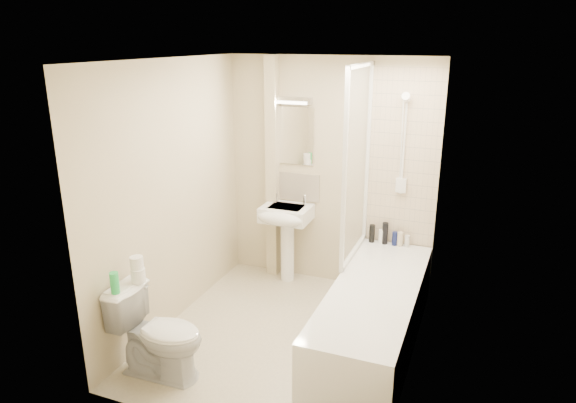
% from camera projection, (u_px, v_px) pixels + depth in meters
% --- Properties ---
extents(floor, '(2.50, 2.50, 0.00)m').
position_uv_depth(floor, '(285.00, 337.00, 4.60)').
color(floor, beige).
rests_on(floor, ground).
extents(wall_back, '(2.20, 0.02, 2.40)m').
position_uv_depth(wall_back, '(330.00, 174.00, 5.34)').
color(wall_back, beige).
rests_on(wall_back, ground).
extents(wall_left, '(0.02, 2.50, 2.40)m').
position_uv_depth(wall_left, '(172.00, 196.00, 4.62)').
color(wall_left, beige).
rests_on(wall_left, ground).
extents(wall_right, '(0.02, 2.50, 2.40)m').
position_uv_depth(wall_right, '(421.00, 227.00, 3.85)').
color(wall_right, beige).
rests_on(wall_right, ground).
extents(ceiling, '(2.20, 2.50, 0.02)m').
position_uv_depth(ceiling, '(285.00, 60.00, 3.87)').
color(ceiling, white).
rests_on(ceiling, wall_back).
extents(tile_back, '(0.70, 0.01, 1.75)m').
position_uv_depth(tile_back, '(403.00, 159.00, 5.00)').
color(tile_back, beige).
rests_on(tile_back, wall_back).
extents(tile_right, '(0.01, 2.10, 1.75)m').
position_uv_depth(tile_right, '(425.00, 192.00, 3.94)').
color(tile_right, beige).
rests_on(tile_right, wall_right).
extents(pipe_boxing, '(0.12, 0.12, 2.40)m').
position_uv_depth(pipe_boxing, '(273.00, 170.00, 5.51)').
color(pipe_boxing, beige).
rests_on(pipe_boxing, ground).
extents(splashback, '(0.60, 0.02, 0.30)m').
position_uv_depth(splashback, '(293.00, 186.00, 5.53)').
color(splashback, beige).
rests_on(splashback, wall_back).
extents(mirror, '(0.46, 0.01, 0.60)m').
position_uv_depth(mirror, '(293.00, 136.00, 5.36)').
color(mirror, white).
rests_on(mirror, wall_back).
extents(strip_light, '(0.42, 0.07, 0.07)m').
position_uv_depth(strip_light, '(292.00, 100.00, 5.23)').
color(strip_light, silver).
rests_on(strip_light, wall_back).
extents(bathtub, '(0.70, 2.10, 0.55)m').
position_uv_depth(bathtub, '(374.00, 315.00, 4.41)').
color(bathtub, white).
rests_on(bathtub, ground).
extents(shower_screen, '(0.04, 0.92, 1.80)m').
position_uv_depth(shower_screen, '(357.00, 164.00, 4.73)').
color(shower_screen, white).
rests_on(shower_screen, bathtub).
extents(shower_fixture, '(0.10, 0.16, 0.99)m').
position_uv_depth(shower_fixture, '(403.00, 148.00, 4.93)').
color(shower_fixture, white).
rests_on(shower_fixture, wall_back).
extents(pedestal_sink, '(0.51, 0.47, 0.98)m').
position_uv_depth(pedestal_sink, '(285.00, 223.00, 5.43)').
color(pedestal_sink, white).
rests_on(pedestal_sink, ground).
extents(bottle_black_a, '(0.06, 0.06, 0.18)m').
position_uv_depth(bottle_black_a, '(372.00, 233.00, 5.26)').
color(bottle_black_a, black).
rests_on(bottle_black_a, bathtub).
extents(bottle_white_a, '(0.05, 0.05, 0.14)m').
position_uv_depth(bottle_white_a, '(381.00, 237.00, 5.23)').
color(bottle_white_a, white).
rests_on(bottle_white_a, bathtub).
extents(bottle_black_b, '(0.06, 0.06, 0.23)m').
position_uv_depth(bottle_black_b, '(385.00, 233.00, 5.21)').
color(bottle_black_b, black).
rests_on(bottle_black_b, bathtub).
extents(bottle_blue, '(0.06, 0.06, 0.14)m').
position_uv_depth(bottle_blue, '(395.00, 239.00, 5.19)').
color(bottle_blue, '#121B50').
rests_on(bottle_blue, bathtub).
extents(bottle_cream, '(0.06, 0.06, 0.15)m').
position_uv_depth(bottle_cream, '(400.00, 239.00, 5.17)').
color(bottle_cream, beige).
rests_on(bottle_cream, bathtub).
extents(bottle_white_b, '(0.05, 0.05, 0.12)m').
position_uv_depth(bottle_white_b, '(407.00, 241.00, 5.15)').
color(bottle_white_b, silver).
rests_on(bottle_white_b, bathtub).
extents(toilet, '(0.44, 0.74, 0.73)m').
position_uv_depth(toilet, '(159.00, 333.00, 3.99)').
color(toilet, white).
rests_on(toilet, ground).
extents(toilet_roll_lower, '(0.11, 0.11, 0.11)m').
position_uv_depth(toilet_roll_lower, '(138.00, 275.00, 4.01)').
color(toilet_roll_lower, white).
rests_on(toilet_roll_lower, toilet).
extents(toilet_roll_upper, '(0.10, 0.10, 0.10)m').
position_uv_depth(toilet_roll_upper, '(137.00, 263.00, 3.98)').
color(toilet_roll_upper, white).
rests_on(toilet_roll_upper, toilet_roll_lower).
extents(green_bottle, '(0.07, 0.07, 0.17)m').
position_uv_depth(green_bottle, '(115.00, 283.00, 3.82)').
color(green_bottle, green).
rests_on(green_bottle, toilet).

